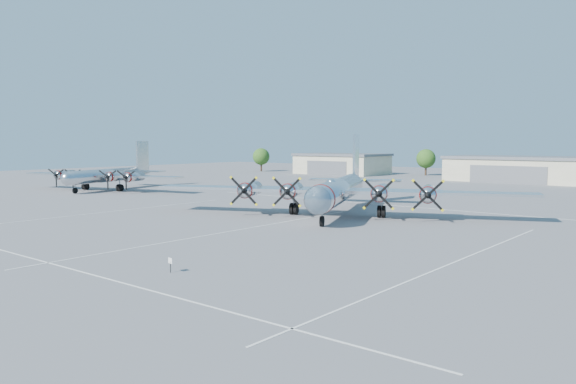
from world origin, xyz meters
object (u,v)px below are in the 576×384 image
Objects in this scene: tree_west at (426,159)px; hangar_center at (518,169)px; hangar_west at (342,164)px; info_placard at (170,262)px; main_bomber_b29 at (340,214)px; bomber_west at (108,190)px; tree_far_west at (261,157)px.

hangar_center is at bearing -17.82° from tree_west.
hangar_west is 23.53× the size of info_placard.
info_placard is (8.97, -100.39, -2.04)m from hangar_center.
main_bomber_b29 is 32.56m from info_placard.
main_bomber_b29 is 1.32× the size of bomber_west.
hangar_west is 3.40× the size of tree_west.
hangar_west is 3.40× the size of tree_far_west.
hangar_center is 0.88× the size of bomber_west.
hangar_west is 0.79× the size of hangar_center.
tree_far_west is (-70.00, -3.96, 1.51)m from hangar_center.
tree_west is at bearing 21.89° from hangar_west.
main_bomber_b29 is at bearing -71.40° from tree_west.
info_placard is at bearing -72.60° from tree_west.
main_bomber_b29 is (70.88, -64.90, -4.22)m from tree_far_west.
tree_far_west is at bearing -170.99° from hangar_west.
tree_far_west is at bearing -165.07° from tree_west.
hangar_west is at bearing 180.00° from hangar_center.
tree_far_west reaches higher than hangar_west.
tree_far_west reaches higher than bomber_west.
tree_west is 6.91× the size of info_placard.
tree_far_west is at bearing 92.97° from bomber_west.
tree_west reaches higher than main_bomber_b29.
tree_far_west and tree_west have the same top height.
info_placard is (78.97, -96.43, -3.55)m from tree_far_west.
main_bomber_b29 reaches higher than info_placard.
hangar_west is 0.53× the size of main_bomber_b29.
tree_far_west is (-25.00, -3.96, 1.51)m from hangar_west.
bomber_west is (-50.16, 1.63, 0.00)m from main_bomber_b29.
hangar_west is 82.79m from main_bomber_b29.
bomber_west is 67.03m from info_placard.
tree_far_west is at bearing 113.55° from main_bomber_b29.
main_bomber_b29 is 44.77× the size of info_placard.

